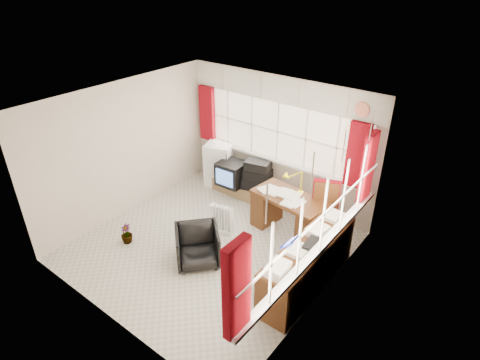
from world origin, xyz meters
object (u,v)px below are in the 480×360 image
(desk_lamp, at_px, (302,178))
(task_chair, at_px, (324,210))
(desk, at_px, (289,213))
(office_chair, at_px, (198,246))
(crt_tv, at_px, (232,173))
(mini_fridge, at_px, (220,164))
(credenza, at_px, (308,263))
(tv_bench, at_px, (246,189))
(radiator, at_px, (223,222))

(desk_lamp, distance_m, task_chair, 0.66)
(desk, relative_size, office_chair, 1.99)
(crt_tv, relative_size, mini_fridge, 0.59)
(credenza, relative_size, tv_bench, 1.43)
(task_chair, height_order, tv_bench, task_chair)
(credenza, relative_size, crt_tv, 3.63)
(credenza, bearing_deg, tv_bench, 146.30)
(desk_lamp, distance_m, credenza, 1.55)
(office_chair, bearing_deg, mini_fridge, 74.53)
(desk_lamp, bearing_deg, tv_bench, 165.63)
(radiator, xyz_separation_m, crt_tv, (-0.71, 1.13, 0.27))
(office_chair, bearing_deg, task_chair, 6.20)
(radiator, bearing_deg, office_chair, -77.59)
(crt_tv, xyz_separation_m, mini_fridge, (-0.50, 0.22, -0.03))
(task_chair, height_order, credenza, task_chair)
(desk, xyz_separation_m, task_chair, (0.56, 0.20, 0.17))
(radiator, bearing_deg, desk_lamp, 43.37)
(task_chair, height_order, mini_fridge, task_chair)
(task_chair, xyz_separation_m, radiator, (-1.46, -0.91, -0.37))
(desk, relative_size, credenza, 0.68)
(credenza, distance_m, mini_fridge, 3.40)
(tv_bench, xyz_separation_m, mini_fridge, (-0.73, 0.06, 0.34))
(desk_lamp, relative_size, credenza, 0.21)
(office_chair, bearing_deg, credenza, -26.53)
(desk_lamp, xyz_separation_m, task_chair, (0.48, -0.02, -0.46))
(crt_tv, height_order, mini_fridge, mini_fridge)
(tv_bench, bearing_deg, task_chair, -11.40)
(office_chair, relative_size, mini_fridge, 0.74)
(task_chair, xyz_separation_m, mini_fridge, (-2.67, 0.45, -0.12))
(desk_lamp, xyz_separation_m, crt_tv, (-1.69, 0.21, -0.55))
(office_chair, bearing_deg, radiator, 54.65)
(desk, distance_m, radiator, 1.16)
(task_chair, bearing_deg, crt_tv, 174.12)
(credenza, relative_size, mini_fridge, 2.15)
(task_chair, bearing_deg, desk_lamp, 177.90)
(crt_tv, distance_m, mini_fridge, 0.55)
(task_chair, distance_m, crt_tv, 2.19)
(desk, bearing_deg, tv_bench, 156.67)
(tv_bench, bearing_deg, credenza, -33.70)
(office_chair, height_order, crt_tv, crt_tv)
(task_chair, bearing_deg, tv_bench, 168.60)
(desk, relative_size, radiator, 2.50)
(mini_fridge, bearing_deg, tv_bench, -4.47)
(desk, bearing_deg, crt_tv, 165.15)
(task_chair, bearing_deg, mini_fridge, 170.47)
(desk, xyz_separation_m, radiator, (-0.91, -0.71, -0.19))
(task_chair, bearing_deg, credenza, -73.31)
(radiator, relative_size, mini_fridge, 0.59)
(radiator, bearing_deg, task_chair, 31.88)
(office_chair, relative_size, crt_tv, 1.24)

